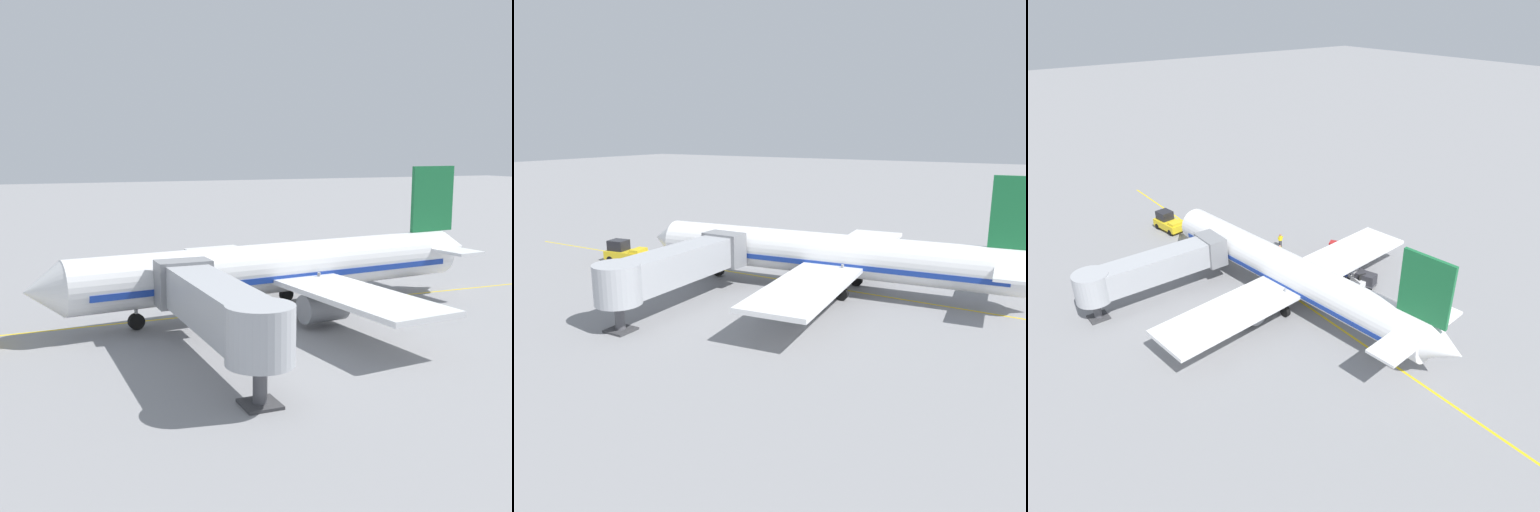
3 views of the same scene
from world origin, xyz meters
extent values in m
plane|color=gray|center=(0.00, 0.00, 0.00)|extent=(400.00, 400.00, 0.00)
cube|color=gold|center=(0.00, 0.00, 0.00)|extent=(0.24, 80.00, 0.01)
cylinder|color=white|center=(-0.73, 0.06, 3.29)|extent=(7.06, 32.21, 3.70)
cube|color=#193899|center=(-0.73, 0.06, 2.82)|extent=(6.83, 29.67, 0.44)
cone|color=white|center=(-2.55, 17.16, 3.29)|extent=(3.86, 2.77, 3.63)
cone|color=white|center=(1.11, -17.24, 3.58)|extent=(3.42, 3.12, 3.14)
cube|color=black|center=(-2.36, 15.37, 3.93)|extent=(2.88, 1.39, 0.60)
cube|color=white|center=(-0.63, -0.94, 2.64)|extent=(30.38, 8.34, 0.36)
cylinder|color=gray|center=(-6.18, -0.72, 1.39)|extent=(2.33, 3.39, 2.00)
cylinder|color=gray|center=(4.76, 0.44, 1.39)|extent=(2.33, 3.39, 2.00)
cube|color=#196B38|center=(0.85, -14.86, 7.88)|extent=(0.78, 4.41, 5.50)
cube|color=white|center=(0.83, -14.66, 3.84)|extent=(10.22, 3.64, 0.24)
cylinder|color=black|center=(-1.92, 11.19, 0.55)|extent=(0.56, 1.14, 1.10)
cylinder|color=gray|center=(-1.92, 11.19, 2.10)|extent=(0.24, 0.24, 2.00)
cylinder|color=black|center=(-2.81, -2.17, 0.55)|extent=(0.56, 1.14, 1.10)
cylinder|color=gray|center=(-2.81, -2.17, 2.10)|extent=(0.24, 0.24, 2.00)
cylinder|color=black|center=(1.77, -1.69, 0.55)|extent=(0.56, 1.14, 1.10)
cylinder|color=gray|center=(1.77, -1.69, 2.10)|extent=(0.24, 0.24, 2.00)
cube|color=#A8AAAF|center=(-10.48, 8.59, 3.49)|extent=(13.56, 2.80, 2.60)
cube|color=gray|center=(-4.50, 8.59, 3.49)|extent=(2.00, 3.50, 2.99)
cylinder|color=#A8AAAF|center=(-17.26, 8.59, 3.49)|extent=(3.36, 3.36, 2.86)
cylinder|color=#4C4C51|center=(-17.26, 8.59, 1.09)|extent=(0.70, 0.70, 2.19)
cube|color=#38383A|center=(-17.26, 8.59, 0.08)|extent=(1.80, 1.80, 0.16)
cube|color=silver|center=(7.00, -2.32, 0.63)|extent=(1.68, 2.69, 0.70)
cube|color=silver|center=(7.14, -1.65, 1.20)|extent=(1.21, 1.24, 0.44)
cube|color=black|center=(6.86, -2.99, 1.30)|extent=(0.85, 0.33, 0.64)
cylinder|color=black|center=(7.03, -2.20, 1.28)|extent=(0.13, 0.27, 0.54)
cylinder|color=black|center=(6.65, -1.35, 0.28)|extent=(0.31, 0.59, 0.56)
cylinder|color=black|center=(7.71, -1.57, 0.28)|extent=(0.31, 0.59, 0.56)
cylinder|color=black|center=(6.30, -3.07, 0.28)|extent=(0.31, 0.59, 0.56)
cylinder|color=black|center=(7.36, -3.29, 0.28)|extent=(0.31, 0.59, 0.56)
cube|color=slate|center=(11.49, -7.83, 0.63)|extent=(1.88, 2.74, 0.70)
cube|color=slate|center=(11.70, -7.17, 1.20)|extent=(1.28, 1.30, 0.44)
cube|color=black|center=(11.29, -8.49, 1.30)|extent=(0.85, 0.40, 0.64)
cylinder|color=black|center=(11.53, -7.71, 1.28)|extent=(0.15, 0.28, 0.54)
cylinder|color=black|center=(11.24, -6.83, 0.28)|extent=(0.36, 0.59, 0.56)
cylinder|color=black|center=(12.27, -7.15, 0.28)|extent=(0.36, 0.59, 0.56)
cylinder|color=black|center=(10.72, -8.51, 0.28)|extent=(0.36, 0.59, 0.56)
cylinder|color=black|center=(11.75, -8.82, 0.28)|extent=(0.36, 0.59, 0.56)
cube|color=#B21E1E|center=(10.39, 4.18, 0.63)|extent=(2.36, 2.75, 0.70)
cube|color=#B21E1E|center=(10.02, 4.76, 1.20)|extent=(1.43, 1.43, 0.44)
cube|color=black|center=(10.77, 3.60, 1.30)|extent=(0.79, 0.59, 0.64)
cylinder|color=black|center=(10.33, 4.29, 1.28)|extent=(0.21, 0.26, 0.54)
cylinder|color=black|center=(9.47, 4.63, 0.28)|extent=(0.47, 0.58, 0.56)
cylinder|color=black|center=(10.38, 5.21, 0.28)|extent=(0.47, 0.58, 0.56)
cylinder|color=black|center=(10.41, 3.15, 0.28)|extent=(0.47, 0.58, 0.56)
cylinder|color=black|center=(11.32, 3.73, 0.28)|extent=(0.47, 0.58, 0.56)
cube|color=#4C4C51|center=(6.96, -0.06, 0.42)|extent=(1.93, 2.50, 0.12)
cube|color=#233D9E|center=(6.96, -0.06, 1.03)|extent=(1.83, 2.37, 1.10)
cylinder|color=#4C4C51|center=(6.51, 1.31, 0.41)|extent=(0.29, 0.69, 0.07)
cylinder|color=black|center=(6.18, 0.55, 0.18)|extent=(0.23, 0.38, 0.36)
cylinder|color=black|center=(7.23, 0.90, 0.18)|extent=(0.23, 0.38, 0.36)
cylinder|color=black|center=(6.70, -1.02, 0.18)|extent=(0.23, 0.38, 0.36)
cylinder|color=black|center=(7.75, -0.67, 0.18)|extent=(0.23, 0.38, 0.36)
cube|color=#4C4C51|center=(7.36, -3.08, 0.42)|extent=(1.93, 2.50, 0.12)
cube|color=#2D2D33|center=(7.36, -3.08, 1.03)|extent=(1.83, 2.37, 1.10)
cylinder|color=#4C4C51|center=(6.90, -1.71, 0.41)|extent=(0.29, 0.69, 0.07)
cylinder|color=black|center=(6.57, -2.48, 0.18)|extent=(0.23, 0.38, 0.36)
cylinder|color=black|center=(7.62, -2.12, 0.18)|extent=(0.23, 0.38, 0.36)
cylinder|color=black|center=(7.09, -4.04, 0.18)|extent=(0.23, 0.38, 0.36)
cylinder|color=black|center=(8.14, -3.69, 0.18)|extent=(0.23, 0.38, 0.36)
cylinder|color=#232328|center=(3.92, 7.58, 0.42)|extent=(0.15, 0.15, 0.85)
cylinder|color=#232328|center=(4.11, 7.64, 0.42)|extent=(0.15, 0.15, 0.85)
cube|color=yellow|center=(4.02, 7.61, 1.15)|extent=(0.44, 0.35, 0.60)
cylinder|color=yellow|center=(3.78, 7.53, 1.10)|extent=(0.24, 0.16, 0.57)
cylinder|color=yellow|center=(4.26, 7.69, 1.10)|extent=(0.24, 0.16, 0.57)
sphere|color=beige|center=(4.02, 7.61, 1.58)|extent=(0.22, 0.22, 0.22)
cube|color=red|center=(4.02, 7.61, 1.60)|extent=(0.28, 0.16, 0.10)
cylinder|color=#232328|center=(5.80, 10.01, 0.42)|extent=(0.15, 0.15, 0.85)
cylinder|color=#232328|center=(6.00, 9.95, 0.42)|extent=(0.15, 0.15, 0.85)
cube|color=yellow|center=(5.90, 9.98, 1.15)|extent=(0.43, 0.34, 0.60)
cylinder|color=yellow|center=(5.66, 10.05, 1.10)|extent=(0.24, 0.15, 0.57)
cylinder|color=yellow|center=(6.14, 9.91, 1.10)|extent=(0.24, 0.15, 0.57)
sphere|color=#997051|center=(5.90, 9.98, 1.58)|extent=(0.22, 0.22, 0.22)
cube|color=red|center=(5.90, 9.98, 1.60)|extent=(0.28, 0.15, 0.10)
camera|label=1|loc=(-44.02, 19.85, 11.97)|focal=45.35mm
camera|label=2|loc=(-42.02, -18.41, 13.92)|focal=36.88mm
camera|label=3|loc=(-27.33, -33.65, 27.72)|focal=34.84mm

